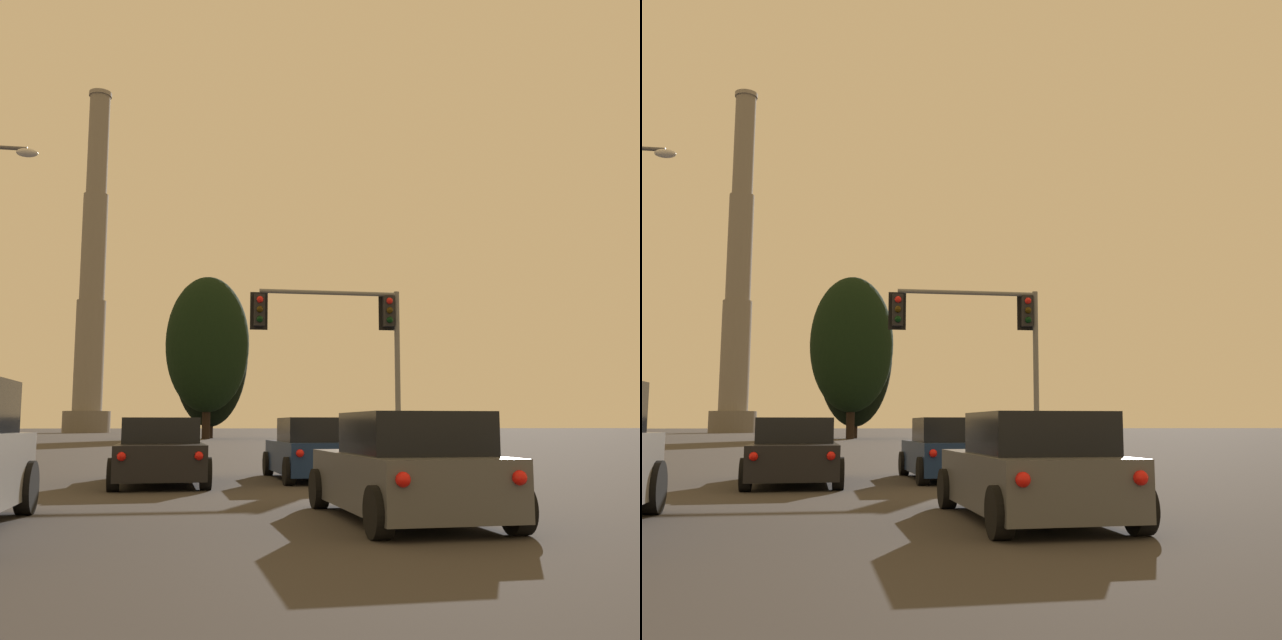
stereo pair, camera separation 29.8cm
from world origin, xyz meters
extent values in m
cylinder|color=black|center=(-1.95, 10.80, 0.38)|extent=(0.23, 0.76, 0.76)
cube|color=navy|center=(3.18, 17.04, 0.53)|extent=(1.89, 4.07, 0.72)
cube|color=black|center=(3.20, 16.64, 1.16)|extent=(1.64, 1.96, 0.55)
cylinder|color=black|center=(2.27, 18.63, 0.30)|extent=(0.25, 0.61, 0.60)
cylinder|color=black|center=(3.95, 18.70, 0.30)|extent=(0.25, 0.61, 0.60)
cylinder|color=black|center=(2.41, 15.38, 0.30)|extent=(0.25, 0.61, 0.60)
cylinder|color=black|center=(4.09, 15.45, 0.30)|extent=(0.25, 0.61, 0.60)
sphere|color=red|center=(2.59, 14.99, 0.68)|extent=(0.17, 0.17, 0.17)
sphere|color=red|center=(3.94, 15.05, 0.68)|extent=(0.17, 0.17, 0.17)
cube|color=#4C4F54|center=(3.23, 9.34, 0.53)|extent=(1.89, 4.07, 0.72)
cube|color=black|center=(3.25, 8.94, 1.16)|extent=(1.64, 1.97, 0.55)
cylinder|color=black|center=(2.32, 10.93, 0.30)|extent=(0.25, 0.61, 0.60)
cylinder|color=black|center=(4.00, 11.00, 0.30)|extent=(0.25, 0.61, 0.60)
cylinder|color=black|center=(2.46, 7.68, 0.30)|extent=(0.25, 0.61, 0.60)
cylinder|color=black|center=(4.14, 7.76, 0.30)|extent=(0.25, 0.61, 0.60)
sphere|color=red|center=(2.64, 7.30, 0.68)|extent=(0.17, 0.17, 0.17)
sphere|color=red|center=(4.00, 7.36, 0.68)|extent=(0.17, 0.17, 0.17)
cube|color=black|center=(-0.32, 16.38, 0.53)|extent=(2.00, 4.67, 0.70)
cube|color=black|center=(-0.33, 16.61, 1.15)|extent=(1.71, 2.27, 0.55)
cylinder|color=black|center=(-1.28, 18.24, 0.32)|extent=(0.25, 0.65, 0.64)
cylinder|color=black|center=(0.48, 18.31, 0.32)|extent=(0.25, 0.65, 0.64)
cylinder|color=black|center=(-1.12, 14.44, 0.32)|extent=(0.25, 0.65, 0.64)
cylinder|color=black|center=(0.64, 14.52, 0.32)|extent=(0.25, 0.65, 0.64)
sphere|color=red|center=(-0.94, 14.03, 0.68)|extent=(0.17, 0.17, 0.17)
sphere|color=red|center=(0.50, 14.09, 0.68)|extent=(0.17, 0.17, 0.17)
cylinder|color=slate|center=(7.03, 23.44, 2.86)|extent=(0.18, 0.18, 5.73)
cylinder|color=black|center=(7.03, 23.44, 0.05)|extent=(0.40, 0.40, 0.10)
cube|color=black|center=(6.74, 23.44, 5.06)|extent=(0.34, 0.34, 1.04)
cube|color=black|center=(6.74, 23.62, 5.06)|extent=(0.58, 0.03, 1.25)
sphere|color=red|center=(6.74, 23.25, 5.38)|extent=(0.22, 0.22, 0.22)
sphere|color=#352604|center=(6.74, 23.25, 5.06)|extent=(0.22, 0.22, 0.22)
sphere|color=black|center=(6.74, 23.25, 4.73)|extent=(0.22, 0.22, 0.22)
cylinder|color=slate|center=(4.71, 23.44, 5.63)|extent=(4.63, 0.14, 0.14)
sphere|color=slate|center=(7.03, 23.44, 5.63)|extent=(0.18, 0.18, 0.18)
cube|color=black|center=(2.40, 23.44, 4.99)|extent=(0.34, 0.34, 1.04)
cube|color=black|center=(2.40, 23.62, 4.99)|extent=(0.58, 0.03, 1.25)
sphere|color=red|center=(2.40, 23.25, 5.31)|extent=(0.22, 0.22, 0.22)
sphere|color=#352604|center=(2.40, 23.25, 4.99)|extent=(0.22, 0.22, 0.22)
sphere|color=black|center=(2.40, 23.25, 4.66)|extent=(0.22, 0.22, 0.22)
ellipsoid|color=silver|center=(-4.78, 22.15, 9.42)|extent=(0.64, 0.36, 0.26)
cylinder|color=slate|center=(-17.37, 128.88, 1.78)|extent=(7.72, 7.72, 3.56)
cylinder|color=gray|center=(-17.37, 128.88, 12.85)|extent=(4.82, 4.82, 18.59)
cylinder|color=gray|center=(-17.37, 128.88, 31.44)|extent=(4.15, 4.15, 18.59)
cylinder|color=gray|center=(-17.37, 128.88, 50.03)|extent=(3.47, 3.47, 18.59)
cylinder|color=gray|center=(-17.37, 128.88, 58.98)|extent=(3.89, 3.89, 0.70)
cylinder|color=black|center=(1.77, 72.95, 1.44)|extent=(0.73, 0.73, 2.88)
ellipsoid|color=black|center=(1.77, 72.95, 8.26)|extent=(7.29, 6.56, 14.34)
cylinder|color=black|center=(1.40, 69.53, 2.00)|extent=(0.77, 0.77, 4.00)
ellipsoid|color=black|center=(1.40, 69.53, 8.77)|extent=(7.72, 6.95, 12.72)
camera|label=1|loc=(0.42, -0.66, 1.27)|focal=42.00mm
camera|label=2|loc=(0.71, -0.70, 1.27)|focal=42.00mm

